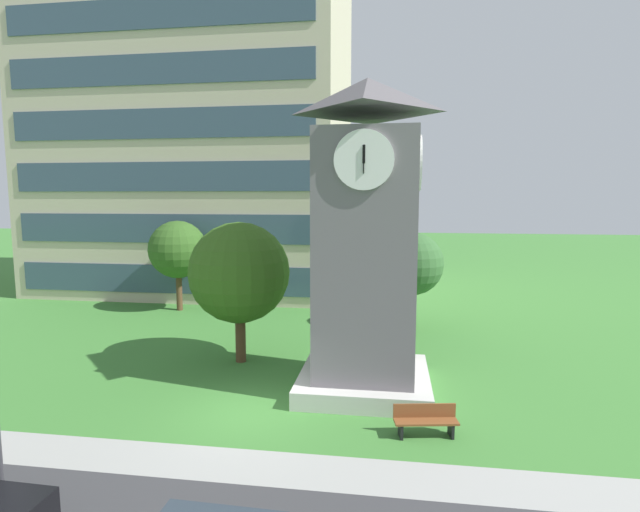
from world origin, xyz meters
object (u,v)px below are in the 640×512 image
(tree_near_tower, at_px, (239,273))
(tree_by_building, at_px, (178,250))
(park_bench, at_px, (425,420))
(tree_streetside, at_px, (412,264))
(clock_tower, at_px, (366,255))

(tree_near_tower, relative_size, tree_by_building, 1.07)
(park_bench, relative_size, tree_streetside, 0.37)
(tree_by_building, xyz_separation_m, tree_streetside, (13.58, -2.18, -0.29))
(park_bench, distance_m, tree_by_building, 19.60)
(park_bench, distance_m, tree_streetside, 11.97)
(clock_tower, height_order, tree_near_tower, clock_tower)
(tree_by_building, distance_m, tree_streetside, 13.75)
(clock_tower, height_order, park_bench, clock_tower)
(clock_tower, height_order, tree_by_building, clock_tower)
(park_bench, xyz_separation_m, tree_streetside, (0.02, 11.61, 2.89))
(park_bench, bearing_deg, clock_tower, 120.48)
(clock_tower, distance_m, tree_near_tower, 5.74)
(tree_by_building, bearing_deg, tree_streetside, -9.12)
(tree_near_tower, relative_size, tree_streetside, 1.16)
(park_bench, distance_m, tree_near_tower, 9.50)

